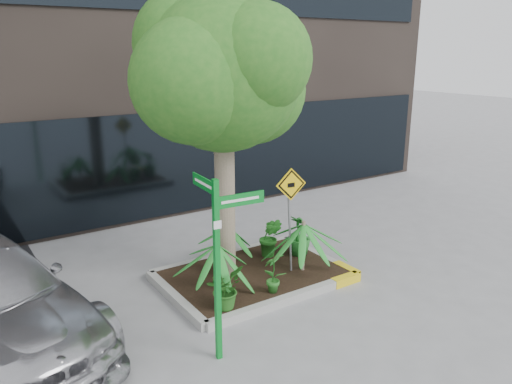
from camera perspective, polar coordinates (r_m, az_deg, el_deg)
ground at (r=9.16m, az=-0.29°, el=-10.91°), size 80.00×80.00×0.00m
planter at (r=9.43m, az=-0.03°, el=-9.38°), size 3.35×2.36×0.15m
tree at (r=8.55m, az=-3.89°, el=13.45°), size 3.44×3.05×5.16m
palm_front at (r=9.21m, az=5.47°, el=-3.70°), size 1.09×1.09×1.21m
palm_left at (r=8.53m, az=-4.45°, el=-6.07°), size 0.96×0.96×1.06m
palm_back at (r=9.87m, az=-3.09°, el=-4.13°), size 0.73×0.73×0.81m
shrub_a at (r=8.09m, az=-3.60°, el=-10.94°), size 0.83×0.83×0.66m
shrub_b at (r=10.07m, az=4.96°, el=-4.92°), size 0.51×0.51×0.82m
shrub_c at (r=8.55m, az=2.02°, el=-9.11°), size 0.43×0.43×0.74m
shrub_d at (r=9.94m, az=1.65°, el=-5.16°), size 0.64×0.64×0.82m
street_sign_post at (r=6.65m, az=-4.30°, el=-6.61°), size 0.76×0.77×2.57m
cattle_sign at (r=9.08m, az=3.95°, el=-1.14°), size 0.60×0.24×1.96m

